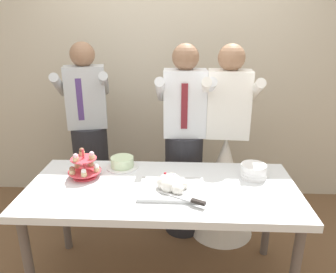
{
  "coord_description": "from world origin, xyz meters",
  "views": [
    {
      "loc": [
        0.13,
        -1.9,
        1.8
      ],
      "look_at": [
        0.03,
        0.15,
        1.07
      ],
      "focal_mm": 34.29,
      "sensor_mm": 36.0,
      "label": 1
    }
  ],
  "objects_px": {
    "main_cake_tray": "(171,186)",
    "person_guest": "(90,144)",
    "cupcake_stand": "(84,167)",
    "person_bride": "(224,173)",
    "dessert_table": "(162,196)",
    "person_groom": "(184,154)",
    "plate_stack": "(254,171)",
    "round_cake": "(122,163)"
  },
  "relations": [
    {
      "from": "person_groom",
      "to": "person_guest",
      "type": "bearing_deg",
      "value": 167.41
    },
    {
      "from": "cupcake_stand",
      "to": "person_guest",
      "type": "xyz_separation_m",
      "value": [
        -0.17,
        0.71,
        -0.11
      ]
    },
    {
      "from": "plate_stack",
      "to": "round_cake",
      "type": "distance_m",
      "value": 0.96
    },
    {
      "from": "cupcake_stand",
      "to": "person_groom",
      "type": "bearing_deg",
      "value": 36.68
    },
    {
      "from": "dessert_table",
      "to": "cupcake_stand",
      "type": "distance_m",
      "value": 0.58
    },
    {
      "from": "dessert_table",
      "to": "cupcake_stand",
      "type": "xyz_separation_m",
      "value": [
        -0.55,
        0.11,
        0.15
      ]
    },
    {
      "from": "main_cake_tray",
      "to": "person_bride",
      "type": "relative_size",
      "value": 0.25
    },
    {
      "from": "main_cake_tray",
      "to": "person_guest",
      "type": "relative_size",
      "value": 0.25
    },
    {
      "from": "person_guest",
      "to": "person_groom",
      "type": "bearing_deg",
      "value": -12.59
    },
    {
      "from": "plate_stack",
      "to": "main_cake_tray",
      "type": "bearing_deg",
      "value": -158.48
    },
    {
      "from": "cupcake_stand",
      "to": "person_guest",
      "type": "height_order",
      "value": "person_guest"
    },
    {
      "from": "dessert_table",
      "to": "person_bride",
      "type": "relative_size",
      "value": 1.08
    },
    {
      "from": "round_cake",
      "to": "person_guest",
      "type": "distance_m",
      "value": 0.68
    },
    {
      "from": "dessert_table",
      "to": "person_guest",
      "type": "distance_m",
      "value": 1.1
    },
    {
      "from": "plate_stack",
      "to": "round_cake",
      "type": "bearing_deg",
      "value": 172.83
    },
    {
      "from": "dessert_table",
      "to": "main_cake_tray",
      "type": "distance_m",
      "value": 0.15
    },
    {
      "from": "person_groom",
      "to": "person_bride",
      "type": "xyz_separation_m",
      "value": [
        0.35,
        -0.01,
        -0.16
      ]
    },
    {
      "from": "plate_stack",
      "to": "person_bride",
      "type": "bearing_deg",
      "value": 106.53
    },
    {
      "from": "dessert_table",
      "to": "person_bride",
      "type": "xyz_separation_m",
      "value": [
        0.5,
        0.62,
        -0.12
      ]
    },
    {
      "from": "round_cake",
      "to": "person_guest",
      "type": "xyz_separation_m",
      "value": [
        -0.4,
        0.55,
        -0.07
      ]
    },
    {
      "from": "person_guest",
      "to": "plate_stack",
      "type": "bearing_deg",
      "value": -26.25
    },
    {
      "from": "main_cake_tray",
      "to": "plate_stack",
      "type": "distance_m",
      "value": 0.61
    },
    {
      "from": "round_cake",
      "to": "person_bride",
      "type": "distance_m",
      "value": 0.91
    },
    {
      "from": "round_cake",
      "to": "person_bride",
      "type": "xyz_separation_m",
      "value": [
        0.81,
        0.34,
        -0.23
      ]
    },
    {
      "from": "main_cake_tray",
      "to": "person_guest",
      "type": "xyz_separation_m",
      "value": [
        -0.78,
        0.89,
        -0.07
      ]
    },
    {
      "from": "plate_stack",
      "to": "person_bride",
      "type": "relative_size",
      "value": 0.11
    },
    {
      "from": "person_groom",
      "to": "cupcake_stand",
      "type": "bearing_deg",
      "value": -143.32
    },
    {
      "from": "person_guest",
      "to": "cupcake_stand",
      "type": "bearing_deg",
      "value": -76.87
    },
    {
      "from": "main_cake_tray",
      "to": "round_cake",
      "type": "distance_m",
      "value": 0.51
    },
    {
      "from": "dessert_table",
      "to": "person_guest",
      "type": "relative_size",
      "value": 1.08
    },
    {
      "from": "round_cake",
      "to": "dessert_table",
      "type": "bearing_deg",
      "value": -41.5
    },
    {
      "from": "person_bride",
      "to": "person_groom",
      "type": "bearing_deg",
      "value": 177.85
    },
    {
      "from": "dessert_table",
      "to": "cupcake_stand",
      "type": "bearing_deg",
      "value": 168.42
    },
    {
      "from": "round_cake",
      "to": "person_guest",
      "type": "height_order",
      "value": "person_guest"
    },
    {
      "from": "person_bride",
      "to": "round_cake",
      "type": "bearing_deg",
      "value": -157.25
    },
    {
      "from": "dessert_table",
      "to": "person_bride",
      "type": "bearing_deg",
      "value": 51.32
    },
    {
      "from": "main_cake_tray",
      "to": "cupcake_stand",
      "type": "bearing_deg",
      "value": 163.95
    },
    {
      "from": "main_cake_tray",
      "to": "person_groom",
      "type": "bearing_deg",
      "value": 83.25
    },
    {
      "from": "person_bride",
      "to": "person_guest",
      "type": "bearing_deg",
      "value": 170.36
    },
    {
      "from": "round_cake",
      "to": "person_guest",
      "type": "relative_size",
      "value": 0.14
    },
    {
      "from": "plate_stack",
      "to": "person_bride",
      "type": "distance_m",
      "value": 0.54
    },
    {
      "from": "round_cake",
      "to": "person_bride",
      "type": "relative_size",
      "value": 0.14
    }
  ]
}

